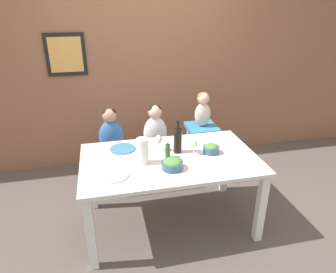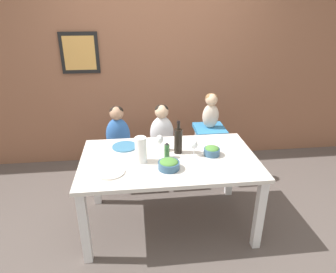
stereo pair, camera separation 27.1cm
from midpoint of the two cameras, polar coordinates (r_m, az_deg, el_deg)
ground_plane at (r=3.14m, az=-2.27°, el=-15.96°), size 14.00×14.00×0.00m
wall_back at (r=3.91m, az=-6.77°, el=14.11°), size 10.00×0.09×2.70m
dining_table at (r=2.77m, az=-2.49°, el=-5.80°), size 1.60×0.94×0.73m
chair_far_left at (r=3.54m, az=-12.59°, el=-4.19°), size 0.41×0.43×0.44m
chair_far_center at (r=3.56m, az=-4.55°, el=-3.43°), size 0.41×0.43×0.44m
chair_right_highchair at (r=3.60m, az=4.27°, el=-0.11°), size 0.35×0.37×0.69m
person_child_left at (r=3.39m, az=-13.09°, el=0.80°), size 0.27×0.17×0.54m
person_child_center at (r=3.42m, az=-4.73°, el=1.55°), size 0.27×0.17×0.54m
person_baby_right at (r=3.47m, az=4.45°, el=5.43°), size 0.19×0.14×0.41m
wine_bottle at (r=2.77m, az=-0.94°, el=-0.70°), size 0.08×0.08×0.32m
paper_towel_roll at (r=2.60m, az=-7.85°, el=-2.85°), size 0.10×0.10×0.24m
wine_glass_near at (r=2.73m, az=2.18°, el=-1.47°), size 0.07×0.07×0.16m
wine_glass_far at (r=2.81m, az=-4.52°, el=-0.76°), size 0.07×0.07×0.16m
salad_bowl_large at (r=2.53m, az=-2.25°, el=-5.36°), size 0.18×0.18×0.09m
salad_bowl_small at (r=2.80m, az=5.50°, el=-2.36°), size 0.15×0.15×0.09m
dinner_plate_front_left at (r=2.51m, az=-13.36°, el=-7.30°), size 0.24×0.24×0.01m
dinner_plate_back_left at (r=2.93m, az=-11.28°, el=-2.35°), size 0.24×0.24×0.01m
condiment_bottle_hot_sauce at (r=2.70m, az=-2.94°, el=-2.73°), size 0.05×0.05×0.15m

